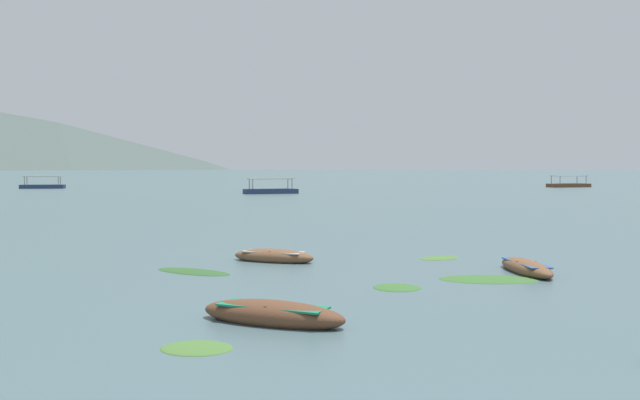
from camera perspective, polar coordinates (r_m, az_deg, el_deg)
The scene contains 14 objects.
ground_plane at distance 1506.30m, azimuth -3.92°, elevation 2.57°, with size 6000.00×6000.00×0.00m, color #476066.
mountain_1 at distance 1943.91m, azimuth -23.37°, elevation 9.52°, with size 2000.52×2000.52×483.05m, color #4C5B56.
mountain_2 at distance 1746.25m, azimuth -9.18°, elevation 8.31°, with size 1297.07×1297.07×350.07m, color #56665B.
rowboat_1 at distance 30.46m, azimuth -3.82°, elevation -4.64°, with size 3.91×2.74×0.69m.
rowboat_3 at distance 18.63m, azimuth -3.89°, elevation -9.31°, with size 4.24×3.02×0.76m.
rowboat_5 at distance 28.35m, azimuth 16.52°, elevation -5.33°, with size 1.29×4.26×0.64m.
ferry_0 at distance 107.47m, azimuth -4.06°, elevation 0.76°, with size 8.64×4.94×2.54m.
ferry_1 at distance 142.88m, azimuth -21.75°, elevation 1.06°, with size 8.21×3.13×2.54m.
ferry_2 at distance 150.29m, azimuth 19.68°, elevation 1.17°, with size 9.19×5.78×2.54m.
weed_patch_0 at distance 16.39m, azimuth -10.06°, elevation -11.87°, with size 1.42×1.68×0.14m, color #477033.
weed_patch_1 at distance 26.31m, azimuth 13.62°, elevation -6.35°, with size 3.59×2.03×0.14m, color #38662D.
weed_patch_2 at distance 31.88m, azimuth 9.73°, elevation -4.73°, with size 2.05×1.27×0.14m, color #477033.
weed_patch_4 at distance 27.86m, azimuth -10.32°, elevation -5.82°, with size 3.57×1.39×0.14m, color #2D5628.
weed_patch_5 at distance 24.02m, azimuth 6.33°, elevation -7.16°, with size 1.64×1.65×0.14m, color #38662D.
Camera 1 is at (-2.46, -6.29, 4.12)m, focal length 39.10 mm.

